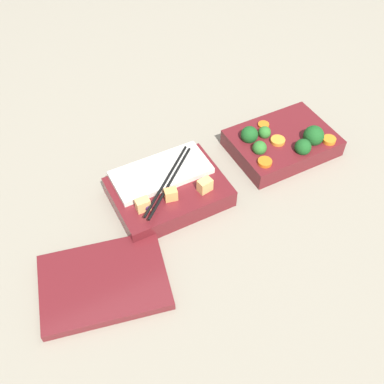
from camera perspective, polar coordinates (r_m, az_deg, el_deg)
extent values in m
plane|color=gray|center=(0.94, 5.70, 2.28)|extent=(3.00, 3.00, 0.00)
cube|color=maroon|center=(0.99, 11.33, 6.14)|extent=(0.22, 0.16, 0.04)
sphere|color=#2D7028|center=(0.93, 8.57, 5.56)|extent=(0.03, 0.03, 0.03)
sphere|color=#2D7028|center=(0.97, 9.19, 7.47)|extent=(0.03, 0.03, 0.03)
sphere|color=#19511E|center=(0.95, 7.29, 7.21)|extent=(0.04, 0.04, 0.04)
sphere|color=#19511E|center=(0.97, 15.18, 6.91)|extent=(0.04, 0.04, 0.04)
sphere|color=#19511E|center=(0.95, 13.90, 5.56)|extent=(0.03, 0.03, 0.03)
cylinder|color=orange|center=(0.99, 9.07, 8.41)|extent=(0.03, 0.03, 0.01)
cylinder|color=orange|center=(0.99, 17.02, 6.34)|extent=(0.03, 0.03, 0.01)
cylinder|color=orange|center=(0.96, 10.84, 6.43)|extent=(0.04, 0.04, 0.01)
cylinder|color=orange|center=(0.91, 9.24, 3.78)|extent=(0.03, 0.03, 0.01)
cube|color=maroon|center=(0.87, -2.96, 0.00)|extent=(0.22, 0.16, 0.04)
cube|color=silver|center=(0.88, -3.95, 2.52)|extent=(0.19, 0.09, 0.01)
cube|color=#EAB266|center=(0.84, 1.65, 0.86)|extent=(0.03, 0.02, 0.03)
cube|color=#F4A356|center=(0.83, -2.70, -0.32)|extent=(0.03, 0.02, 0.02)
cube|color=#EAB266|center=(0.82, -6.28, -1.60)|extent=(0.03, 0.02, 0.03)
sphere|color=#381942|center=(0.82, -5.70, -1.82)|extent=(0.02, 0.02, 0.02)
cylinder|color=black|center=(0.85, -3.26, 1.57)|extent=(0.15, 0.13, 0.01)
cylinder|color=black|center=(0.85, -2.83, 1.45)|extent=(0.15, 0.13, 0.01)
cube|color=maroon|center=(0.78, -11.13, -11.13)|extent=(0.24, 0.19, 0.02)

